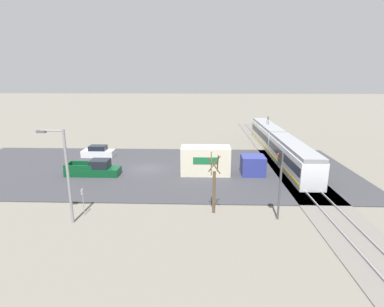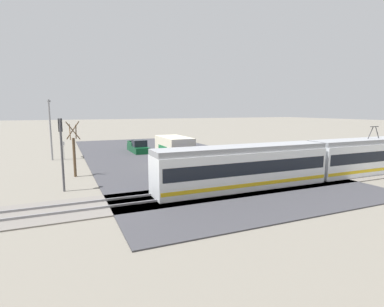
{
  "view_description": "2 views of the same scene",
  "coord_description": "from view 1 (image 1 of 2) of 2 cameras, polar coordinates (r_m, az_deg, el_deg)",
  "views": [
    {
      "loc": [
        33.71,
        6.52,
        10.71
      ],
      "look_at": [
        -0.99,
        5.3,
        1.73
      ],
      "focal_mm": 28.0,
      "sensor_mm": 36.0,
      "label": 1
    },
    {
      "loc": [
        12.36,
        35.75,
        5.95
      ],
      "look_at": [
        0.26,
        8.2,
        1.55
      ],
      "focal_mm": 28.0,
      "sensor_mm": 36.0,
      "label": 2
    }
  ],
  "objects": [
    {
      "name": "road_surface",
      "position": [
        35.95,
        -8.54,
        -2.92
      ],
      "size": [
        19.82,
        47.82,
        0.08
      ],
      "color": "#38383D",
      "rests_on": "ground"
    },
    {
      "name": "rail_bed",
      "position": [
        36.88,
        18.49,
        -3.07
      ],
      "size": [
        70.68,
        4.4,
        0.22
      ],
      "color": "slate",
      "rests_on": "ground"
    },
    {
      "name": "light_rail_tram",
      "position": [
        43.26,
        16.02,
        1.84
      ],
      "size": [
        28.38,
        2.57,
        4.34
      ],
      "color": "white",
      "rests_on": "ground"
    },
    {
      "name": "street_tree",
      "position": [
        23.89,
        4.22,
        -6.25
      ],
      "size": [
        1.17,
        0.97,
        4.96
      ],
      "color": "brown",
      "rests_on": "ground"
    },
    {
      "name": "sedan_car_0",
      "position": [
        42.69,
        -17.42,
        0.28
      ],
      "size": [
        1.75,
        4.25,
        1.53
      ],
      "color": "silver",
      "rests_on": "ground"
    },
    {
      "name": "pickup_truck",
      "position": [
        34.83,
        -18.13,
        -2.86
      ],
      "size": [
        1.92,
        5.87,
        1.76
      ],
      "color": "#0C4723",
      "rests_on": "ground"
    },
    {
      "name": "ground_plane",
      "position": [
        35.96,
        -8.53,
        -2.98
      ],
      "size": [
        320.0,
        320.0,
        0.0
      ],
      "primitive_type": "plane",
      "color": "slate"
    },
    {
      "name": "box_truck",
      "position": [
        33.33,
        4.77,
        -1.56
      ],
      "size": [
        2.51,
        9.22,
        3.11
      ],
      "color": "navy",
      "rests_on": "ground"
    },
    {
      "name": "traffic_light_pole",
      "position": [
        23.26,
        16.38,
        -4.28
      ],
      "size": [
        0.28,
        0.47,
        5.34
      ],
      "color": "#47474C",
      "rests_on": "ground"
    },
    {
      "name": "street_lamp_near_crossing",
      "position": [
        23.47,
        -23.15,
        -2.85
      ],
      "size": [
        0.36,
        1.95,
        7.15
      ],
      "color": "gray",
      "rests_on": "ground"
    },
    {
      "name": "no_parking_sign",
      "position": [
        25.27,
        -20.06,
        -8.16
      ],
      "size": [
        0.32,
        0.08,
        2.2
      ],
      "color": "gray",
      "rests_on": "ground"
    }
  ]
}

